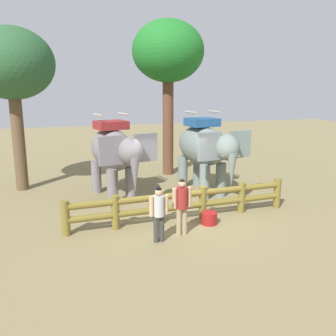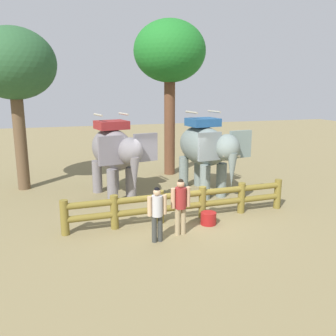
# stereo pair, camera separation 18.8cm
# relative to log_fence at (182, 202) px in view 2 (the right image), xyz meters

# --- Properties ---
(ground_plane) EXTENTS (60.00, 60.00, 0.00)m
(ground_plane) POSITION_rel_log_fence_xyz_m (0.00, 0.23, -0.60)
(ground_plane) COLOR olive
(log_fence) EXTENTS (7.49, 0.52, 1.05)m
(log_fence) POSITION_rel_log_fence_xyz_m (0.00, 0.00, 0.00)
(log_fence) COLOR brown
(log_fence) RESTS_ON ground
(elephant_near_left) EXTENTS (2.36, 3.87, 3.24)m
(elephant_near_left) POSITION_rel_log_fence_xyz_m (-1.66, 2.97, 1.22)
(elephant_near_left) COLOR slate
(elephant_near_left) RESTS_ON ground
(elephant_center) EXTENTS (2.18, 3.88, 3.29)m
(elephant_center) POSITION_rel_log_fence_xyz_m (1.87, 2.59, 1.25)
(elephant_center) COLOR slate
(elephant_center) RESTS_ON ground
(tourist_woman_in_black) EXTENTS (0.55, 0.33, 1.57)m
(tourist_woman_in_black) POSITION_rel_log_fence_xyz_m (-1.19, -1.38, 0.31)
(tourist_woman_in_black) COLOR #353835
(tourist_woman_in_black) RESTS_ON ground
(tourist_man_in_blue) EXTENTS (0.59, 0.34, 1.67)m
(tourist_man_in_blue) POSITION_rel_log_fence_xyz_m (-0.41, -1.08, 0.36)
(tourist_man_in_blue) COLOR #9D8964
(tourist_man_in_blue) RESTS_ON ground
(tree_far_left) EXTENTS (3.34, 3.34, 7.24)m
(tree_far_left) POSITION_rel_log_fence_xyz_m (1.51, 6.22, 5.08)
(tree_far_left) COLOR brown
(tree_far_left) RESTS_ON ground
(tree_back_center) EXTENTS (3.31, 3.31, 6.51)m
(tree_back_center) POSITION_rel_log_fence_xyz_m (-5.16, 5.42, 4.41)
(tree_back_center) COLOR brown
(tree_back_center) RESTS_ON ground
(feed_bucket) EXTENTS (0.49, 0.49, 0.39)m
(feed_bucket) POSITION_rel_log_fence_xyz_m (0.68, -0.59, -0.41)
(feed_bucket) COLOR maroon
(feed_bucket) RESTS_ON ground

